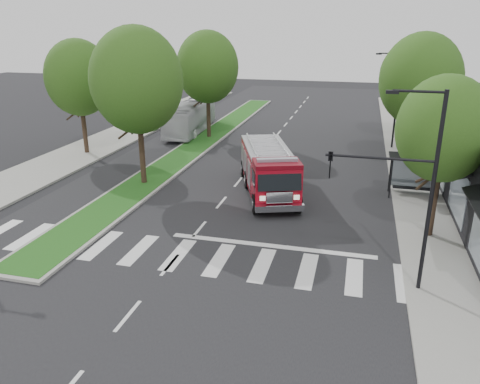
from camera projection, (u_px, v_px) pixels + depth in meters
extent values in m
plane|color=black|center=(199.00, 229.00, 24.49)|extent=(140.00, 140.00, 0.00)
cube|color=gray|center=(430.00, 187.00, 30.63)|extent=(5.00, 80.00, 0.15)
cube|color=gray|center=(68.00, 159.00, 37.00)|extent=(5.00, 80.00, 0.15)
cube|color=gray|center=(202.00, 142.00, 42.28)|extent=(3.00, 50.00, 0.14)
cube|color=#1E4714|center=(202.00, 141.00, 42.26)|extent=(2.60, 49.50, 0.02)
cylinder|color=black|center=(391.00, 179.00, 28.50)|extent=(0.08, 0.08, 2.50)
cylinder|color=black|center=(440.00, 182.00, 27.84)|extent=(0.08, 0.08, 2.50)
cylinder|color=black|center=(390.00, 173.00, 29.60)|extent=(0.08, 0.08, 2.50)
cylinder|color=black|center=(437.00, 176.00, 28.94)|extent=(0.08, 0.08, 2.50)
cube|color=black|center=(417.00, 157.00, 28.28)|extent=(3.20, 1.60, 0.12)
cube|color=#8C99A5|center=(413.00, 173.00, 29.34)|extent=(2.80, 0.04, 1.80)
cube|color=black|center=(413.00, 188.00, 28.96)|extent=(2.40, 0.40, 0.08)
cylinder|color=black|center=(433.00, 202.00, 22.97)|extent=(0.36, 0.36, 3.74)
ellipsoid|color=#1C3C10|center=(444.00, 129.00, 21.74)|extent=(4.40, 4.40, 5.06)
cylinder|color=black|center=(413.00, 140.00, 33.79)|extent=(0.36, 0.36, 4.40)
ellipsoid|color=#1C3C10|center=(421.00, 80.00, 32.34)|extent=(5.60, 5.60, 6.44)
cylinder|color=black|center=(403.00, 118.00, 42.98)|extent=(0.36, 0.36, 3.96)
ellipsoid|color=#1C3C10|center=(408.00, 75.00, 41.67)|extent=(5.00, 5.00, 5.75)
cylinder|color=black|center=(142.00, 151.00, 30.59)|extent=(0.36, 0.36, 4.62)
ellipsoid|color=#1C3C10|center=(137.00, 80.00, 29.07)|extent=(5.80, 5.80, 6.67)
cylinder|color=black|center=(209.00, 115.00, 43.39)|extent=(0.36, 0.36, 4.40)
ellipsoid|color=#1C3C10|center=(207.00, 67.00, 41.93)|extent=(5.60, 5.60, 6.44)
cylinder|color=black|center=(84.00, 129.00, 38.02)|extent=(0.36, 0.36, 4.18)
ellipsoid|color=#1C3C10|center=(79.00, 78.00, 36.64)|extent=(5.20, 5.20, 5.98)
cylinder|color=black|center=(431.00, 198.00, 17.48)|extent=(0.16, 0.16, 8.00)
cylinder|color=black|center=(419.00, 91.00, 16.37)|extent=(1.80, 0.10, 0.10)
cube|color=black|center=(392.00, 92.00, 16.60)|extent=(0.45, 0.20, 0.12)
cylinder|color=black|center=(380.00, 158.00, 17.48)|extent=(4.00, 0.10, 0.10)
imported|color=black|center=(330.00, 165.00, 18.03)|extent=(0.18, 0.22, 1.10)
cylinder|color=black|center=(397.00, 102.00, 38.89)|extent=(0.16, 0.16, 8.00)
cylinder|color=black|center=(390.00, 53.00, 37.78)|extent=(1.80, 0.10, 0.10)
cube|color=black|center=(379.00, 54.00, 38.01)|extent=(0.45, 0.20, 0.12)
cube|color=#61050E|center=(268.00, 184.00, 29.81)|extent=(5.40, 9.12, 0.26)
cube|color=maroon|center=(266.00, 164.00, 30.22)|extent=(4.70, 7.16, 2.09)
cube|color=maroon|center=(276.00, 184.00, 26.41)|extent=(3.09, 2.64, 2.19)
cube|color=#B2B2B7|center=(267.00, 147.00, 29.85)|extent=(4.70, 7.16, 0.13)
cylinder|color=#B2B2B7|center=(252.00, 144.00, 29.70)|extent=(2.20, 5.93, 0.10)
cylinder|color=#B2B2B7|center=(281.00, 144.00, 29.86)|extent=(2.20, 5.93, 0.10)
cube|color=silver|center=(280.00, 208.00, 25.62)|extent=(2.68, 1.26, 0.36)
cube|color=#8C99A5|center=(277.00, 160.00, 25.94)|extent=(2.28, 1.12, 0.19)
cylinder|color=black|center=(256.00, 204.00, 26.37)|extent=(0.73, 1.20, 1.15)
cylinder|color=black|center=(298.00, 202.00, 26.57)|extent=(0.73, 1.20, 1.15)
cylinder|color=black|center=(248.00, 180.00, 30.47)|extent=(0.73, 1.20, 1.15)
cylinder|color=black|center=(284.00, 179.00, 30.68)|extent=(0.73, 1.20, 1.15)
cylinder|color=black|center=(244.00, 168.00, 32.82)|extent=(0.73, 1.20, 1.15)
cylinder|color=black|center=(278.00, 168.00, 33.02)|extent=(0.73, 1.20, 1.15)
imported|color=silver|center=(190.00, 117.00, 45.93)|extent=(3.39, 10.96, 3.01)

